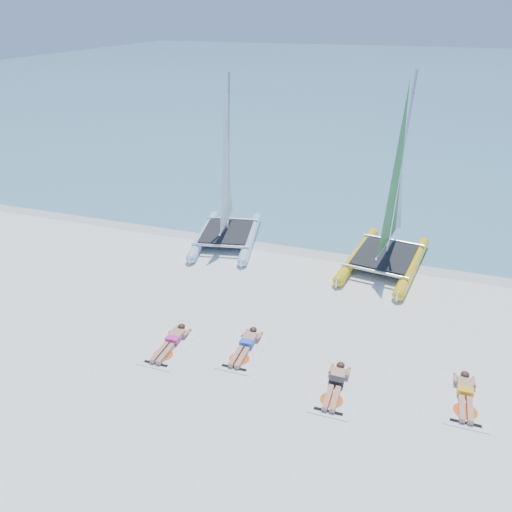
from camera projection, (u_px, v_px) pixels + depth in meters
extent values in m
plane|color=white|center=(271.00, 325.00, 15.09)|extent=(140.00, 140.00, 0.00)
cube|color=#6EA5B7|center=(408.00, 76.00, 68.32)|extent=(140.00, 115.00, 0.01)
cube|color=silver|center=(313.00, 250.00, 19.73)|extent=(140.00, 1.40, 0.01)
cylinder|color=#BCDFF8|center=(204.00, 235.00, 20.54)|extent=(1.24, 4.35, 0.39)
cone|color=#BCDFF8|center=(215.00, 213.00, 22.67)|extent=(0.47, 0.62, 0.37)
cylinder|color=#BCDFF8|center=(250.00, 237.00, 20.31)|extent=(1.24, 4.35, 0.39)
cone|color=#BCDFF8|center=(258.00, 215.00, 22.44)|extent=(0.47, 0.62, 0.37)
cube|color=black|center=(227.00, 231.00, 20.33)|extent=(2.32, 2.72, 0.03)
cylinder|color=silver|center=(228.00, 154.00, 19.67)|extent=(0.32, 1.14, 6.01)
cylinder|color=#F7AF1A|center=(357.00, 255.00, 18.90)|extent=(1.03, 4.60, 0.41)
cone|color=#F7AF1A|center=(375.00, 231.00, 20.91)|extent=(0.46, 0.63, 0.38)
cylinder|color=#F7AF1A|center=(412.00, 266.00, 18.07)|extent=(1.03, 4.60, 0.41)
cone|color=#F7AF1A|center=(425.00, 240.00, 20.09)|extent=(0.46, 0.63, 0.38)
cube|color=black|center=(385.00, 254.00, 18.38)|extent=(2.30, 2.77, 0.03)
cylinder|color=silver|center=(401.00, 166.00, 17.62)|extent=(0.26, 1.21, 6.32)
cube|color=white|center=(169.00, 348.00, 14.07)|extent=(1.00, 1.85, 0.02)
cube|color=tan|center=(176.00, 336.00, 14.38)|extent=(0.36, 0.55, 0.17)
cube|color=#D4318D|center=(172.00, 340.00, 14.21)|extent=(0.37, 0.22, 0.17)
cube|color=tan|center=(162.00, 353.00, 13.72)|extent=(0.31, 0.85, 0.13)
sphere|color=tan|center=(181.00, 328.00, 14.68)|extent=(0.21, 0.21, 0.21)
ellipsoid|color=#342013|center=(181.00, 327.00, 14.67)|extent=(0.22, 0.24, 0.15)
cube|color=white|center=(244.00, 352.00, 13.92)|extent=(1.00, 1.85, 0.02)
cube|color=tan|center=(249.00, 340.00, 14.23)|extent=(0.36, 0.55, 0.17)
cube|color=blue|center=(246.00, 343.00, 14.06)|extent=(0.37, 0.22, 0.17)
cube|color=tan|center=(239.00, 357.00, 13.57)|extent=(0.31, 0.85, 0.13)
sphere|color=tan|center=(253.00, 331.00, 14.52)|extent=(0.21, 0.21, 0.21)
ellipsoid|color=#342013|center=(253.00, 330.00, 14.52)|extent=(0.22, 0.24, 0.15)
cube|color=white|center=(334.00, 391.00, 12.49)|extent=(1.00, 1.85, 0.02)
cube|color=tan|center=(338.00, 377.00, 12.80)|extent=(0.36, 0.55, 0.17)
cube|color=black|center=(336.00, 382.00, 12.63)|extent=(0.37, 0.22, 0.17)
cube|color=tan|center=(332.00, 399.00, 12.14)|extent=(0.31, 0.85, 0.13)
sphere|color=tan|center=(340.00, 367.00, 13.10)|extent=(0.21, 0.21, 0.21)
ellipsoid|color=#342013|center=(341.00, 365.00, 13.09)|extent=(0.22, 0.24, 0.15)
cube|color=white|center=(465.00, 402.00, 12.16)|extent=(1.00, 1.85, 0.02)
cube|color=tan|center=(465.00, 387.00, 12.47)|extent=(0.36, 0.55, 0.17)
cube|color=yellow|center=(465.00, 392.00, 12.30)|extent=(0.37, 0.22, 0.17)
cube|color=tan|center=(466.00, 410.00, 11.81)|extent=(0.31, 0.85, 0.13)
sphere|color=tan|center=(465.00, 376.00, 12.77)|extent=(0.21, 0.21, 0.21)
ellipsoid|color=#342013|center=(465.00, 375.00, 12.76)|extent=(0.22, 0.24, 0.15)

